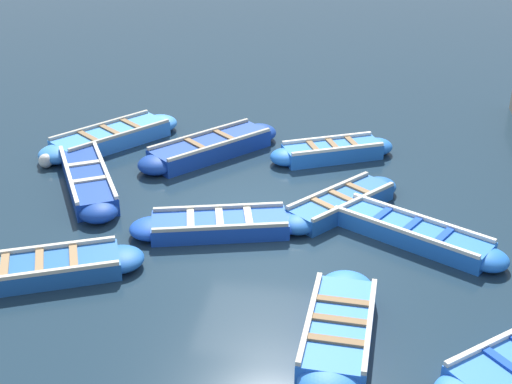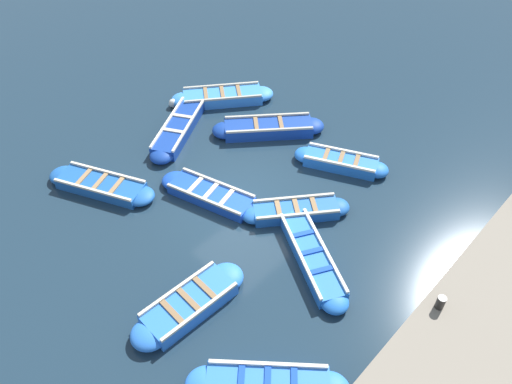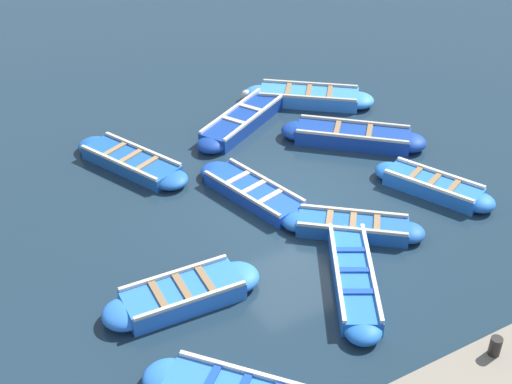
{
  "view_description": "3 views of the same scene",
  "coord_description": "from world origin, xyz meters",
  "px_view_note": "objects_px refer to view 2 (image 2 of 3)",
  "views": [
    {
      "loc": [
        1.94,
        -12.35,
        6.89
      ],
      "look_at": [
        -0.12,
        0.4,
        0.41
      ],
      "focal_mm": 50.0,
      "sensor_mm": 36.0,
      "label": 1
    },
    {
      "loc": [
        7.67,
        -7.42,
        10.59
      ],
      "look_at": [
        0.32,
        0.29,
        0.3
      ],
      "focal_mm": 35.0,
      "sensor_mm": 36.0,
      "label": 2
    },
    {
      "loc": [
        11.53,
        -7.46,
        9.71
      ],
      "look_at": [
        -0.45,
        -0.69,
        0.33
      ],
      "focal_mm": 50.0,
      "sensor_mm": 36.0,
      "label": 3
    }
  ],
  "objects_px": {
    "boat_drifting": "(179,128)",
    "buoy_orange_near": "(173,103)",
    "boat_mid_row": "(211,195)",
    "boat_broadside": "(296,211)",
    "boat_near_quay": "(101,185)",
    "boat_outer_right": "(312,255)",
    "boat_inner_gap": "(341,162)",
    "boat_end_of_row": "(268,128)",
    "boat_centre": "(223,97)",
    "boat_alongside": "(190,304)",
    "bollard_mid_north": "(441,302)"
  },
  "relations": [
    {
      "from": "boat_near_quay",
      "to": "buoy_orange_near",
      "type": "height_order",
      "value": "boat_near_quay"
    },
    {
      "from": "bollard_mid_north",
      "to": "boat_mid_row",
      "type": "bearing_deg",
      "value": -174.84
    },
    {
      "from": "boat_drifting",
      "to": "boat_end_of_row",
      "type": "xyz_separation_m",
      "value": [
        2.26,
        2.12,
        0.01
      ]
    },
    {
      "from": "boat_outer_right",
      "to": "boat_centre",
      "type": "distance_m",
      "value": 8.02
    },
    {
      "from": "boat_near_quay",
      "to": "boat_centre",
      "type": "height_order",
      "value": "boat_centre"
    },
    {
      "from": "boat_centre",
      "to": "bollard_mid_north",
      "type": "height_order",
      "value": "bollard_mid_north"
    },
    {
      "from": "boat_alongside",
      "to": "bollard_mid_north",
      "type": "distance_m",
      "value": 5.84
    },
    {
      "from": "boat_broadside",
      "to": "boat_centre",
      "type": "height_order",
      "value": "boat_centre"
    },
    {
      "from": "boat_near_quay",
      "to": "boat_end_of_row",
      "type": "distance_m",
      "value": 5.9
    },
    {
      "from": "boat_broadside",
      "to": "boat_near_quay",
      "type": "relative_size",
      "value": 0.81
    },
    {
      "from": "boat_outer_right",
      "to": "boat_centre",
      "type": "relative_size",
      "value": 1.01
    },
    {
      "from": "boat_alongside",
      "to": "boat_outer_right",
      "type": "bearing_deg",
      "value": 70.0
    },
    {
      "from": "boat_outer_right",
      "to": "boat_centre",
      "type": "xyz_separation_m",
      "value": [
        -7.18,
        3.57,
        0.02
      ]
    },
    {
      "from": "boat_mid_row",
      "to": "buoy_orange_near",
      "type": "relative_size",
      "value": 10.8
    },
    {
      "from": "boat_centre",
      "to": "boat_inner_gap",
      "type": "relative_size",
      "value": 1.17
    },
    {
      "from": "boat_end_of_row",
      "to": "boat_mid_row",
      "type": "relative_size",
      "value": 0.97
    },
    {
      "from": "buoy_orange_near",
      "to": "boat_broadside",
      "type": "bearing_deg",
      "value": -8.93
    },
    {
      "from": "boat_alongside",
      "to": "boat_mid_row",
      "type": "bearing_deg",
      "value": 129.56
    },
    {
      "from": "boat_mid_row",
      "to": "boat_centre",
      "type": "bearing_deg",
      "value": 132.63
    },
    {
      "from": "boat_end_of_row",
      "to": "boat_broadside",
      "type": "bearing_deg",
      "value": -35.9
    },
    {
      "from": "boat_alongside",
      "to": "boat_outer_right",
      "type": "distance_m",
      "value": 3.46
    },
    {
      "from": "bollard_mid_north",
      "to": "boat_drifting",
      "type": "bearing_deg",
      "value": 175.3
    },
    {
      "from": "boat_broadside",
      "to": "boat_outer_right",
      "type": "distance_m",
      "value": 1.68
    },
    {
      "from": "boat_alongside",
      "to": "boat_near_quay",
      "type": "height_order",
      "value": "boat_alongside"
    },
    {
      "from": "boat_mid_row",
      "to": "boat_broadside",
      "type": "bearing_deg",
      "value": 28.87
    },
    {
      "from": "bollard_mid_north",
      "to": "boat_end_of_row",
      "type": "bearing_deg",
      "value": 159.57
    },
    {
      "from": "buoy_orange_near",
      "to": "bollard_mid_north",
      "type": "bearing_deg",
      "value": -8.34
    },
    {
      "from": "boat_alongside",
      "to": "boat_inner_gap",
      "type": "bearing_deg",
      "value": 94.51
    },
    {
      "from": "buoy_orange_near",
      "to": "boat_near_quay",
      "type": "bearing_deg",
      "value": -67.05
    },
    {
      "from": "boat_alongside",
      "to": "boat_centre",
      "type": "bearing_deg",
      "value": 131.33
    },
    {
      "from": "boat_drifting",
      "to": "boat_end_of_row",
      "type": "relative_size",
      "value": 1.09
    },
    {
      "from": "boat_alongside",
      "to": "boat_centre",
      "type": "relative_size",
      "value": 0.92
    },
    {
      "from": "boat_drifting",
      "to": "boat_mid_row",
      "type": "relative_size",
      "value": 1.06
    },
    {
      "from": "boat_centre",
      "to": "boat_end_of_row",
      "type": "bearing_deg",
      "value": -5.74
    },
    {
      "from": "boat_broadside",
      "to": "boat_drifting",
      "type": "relative_size",
      "value": 0.77
    },
    {
      "from": "boat_broadside",
      "to": "boat_alongside",
      "type": "bearing_deg",
      "value": -87.38
    },
    {
      "from": "boat_drifting",
      "to": "boat_centre",
      "type": "height_order",
      "value": "boat_centre"
    },
    {
      "from": "boat_mid_row",
      "to": "boat_centre",
      "type": "xyz_separation_m",
      "value": [
        -3.54,
        3.85,
        0.03
      ]
    },
    {
      "from": "boat_end_of_row",
      "to": "boat_inner_gap",
      "type": "bearing_deg",
      "value": 5.68
    },
    {
      "from": "boat_mid_row",
      "to": "boat_near_quay",
      "type": "bearing_deg",
      "value": -143.39
    },
    {
      "from": "boat_drifting",
      "to": "boat_near_quay",
      "type": "relative_size",
      "value": 1.05
    },
    {
      "from": "boat_broadside",
      "to": "buoy_orange_near",
      "type": "xyz_separation_m",
      "value": [
        -6.85,
        1.08,
        -0.01
      ]
    },
    {
      "from": "boat_end_of_row",
      "to": "boat_centre",
      "type": "bearing_deg",
      "value": 174.26
    },
    {
      "from": "boat_outer_right",
      "to": "boat_mid_row",
      "type": "height_order",
      "value": "boat_outer_right"
    },
    {
      "from": "boat_outer_right",
      "to": "boat_near_quay",
      "type": "distance_m",
      "value": 6.78
    },
    {
      "from": "boat_alongside",
      "to": "boat_mid_row",
      "type": "xyz_separation_m",
      "value": [
        -2.46,
        2.97,
        -0.04
      ]
    },
    {
      "from": "boat_outer_right",
      "to": "boat_inner_gap",
      "type": "relative_size",
      "value": 1.18
    },
    {
      "from": "boat_outer_right",
      "to": "boat_mid_row",
      "type": "relative_size",
      "value": 1.02
    },
    {
      "from": "boat_outer_right",
      "to": "boat_drifting",
      "type": "height_order",
      "value": "boat_drifting"
    },
    {
      "from": "boat_drifting",
      "to": "buoy_orange_near",
      "type": "relative_size",
      "value": 11.48
    }
  ]
}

